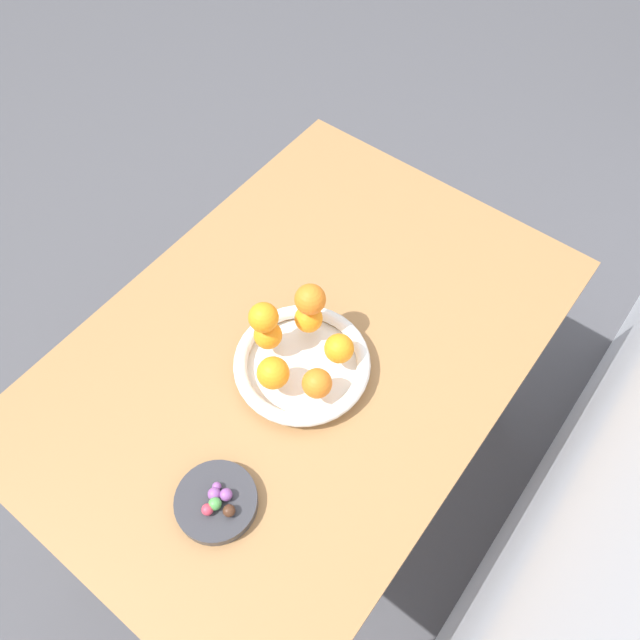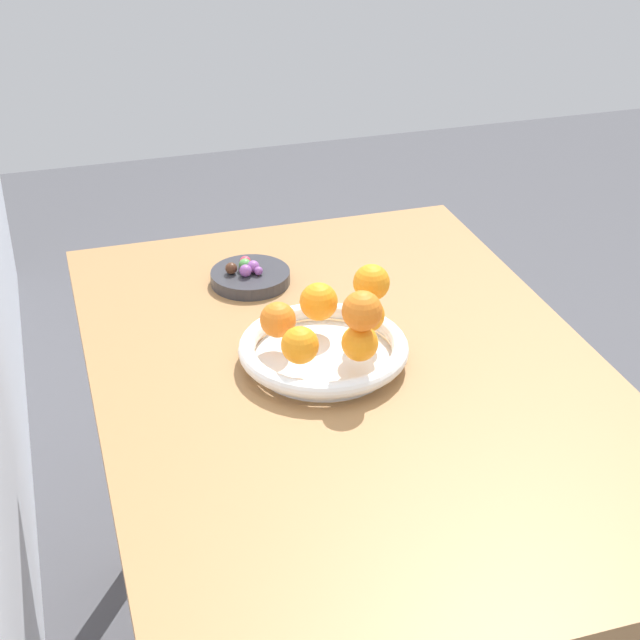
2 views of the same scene
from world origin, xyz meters
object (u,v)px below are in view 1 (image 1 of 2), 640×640
Objects in this scene: candy_ball_0 at (229,511)px; candy_ball_4 at (215,500)px; candy_ball_5 at (214,504)px; orange_0 at (310,319)px; orange_2 at (273,373)px; fruit_bowl at (302,364)px; orange_3 at (317,383)px; orange_1 at (268,335)px; candy_ball_3 at (207,509)px; candy_ball_2 at (214,494)px; candy_dish at (216,502)px; orange_6 at (264,317)px; orange_4 at (339,348)px; orange_5 at (309,298)px; candy_ball_7 at (215,504)px; candy_ball_6 at (217,487)px; dining_table at (302,367)px; candy_ball_1 at (226,495)px.

candy_ball_0 is 0.03m from candy_ball_4.
candy_ball_0 is 0.03m from candy_ball_5.
orange_2 reaches higher than orange_0.
orange_3 is (0.03, 0.06, 0.05)m from fruit_bowl.
orange_1 is 0.32m from candy_ball_3.
candy_dish is at bearing 46.13° from candy_ball_2.
orange_6 reaches higher than candy_ball_2.
orange_2 is at bearing -66.51° from orange_3.
orange_4 is at bearing 133.35° from fruit_bowl.
candy_dish is 2.39× the size of orange_5.
candy_ball_5 is 0.00m from candy_ball_7.
candy_ball_0 is 0.05m from candy_ball_6.
candy_ball_5 is (0.34, -0.00, -0.04)m from orange_4.
dining_table is at bearing 143.16° from orange_1.
candy_ball_4 is (0.28, 0.12, -0.09)m from orange_6.
orange_0 is 3.50× the size of candy_ball_6.
candy_ball_6 is 0.03m from candy_ball_7.
orange_5 is at bearing -136.43° from orange_3.
fruit_bowl is at bearing -171.91° from candy_ball_2.
orange_1 is 0.10m from orange_5.
candy_ball_7 reaches higher than candy_ball_5.
candy_ball_4 is (0.26, -0.01, -0.04)m from orange_3.
orange_5 is 0.39m from candy_ball_0.
orange_4 is 0.11m from orange_5.
orange_6 is (-0.00, -0.01, 0.05)m from orange_1.
candy_ball_2 is (0.27, 0.11, -0.03)m from orange_1.
orange_4 is 0.95× the size of orange_5.
candy_ball_7 reaches higher than candy_ball_0.
orange_2 reaches higher than candy_ball_3.
candy_ball_0 is (0.35, 0.11, -0.03)m from orange_0.
candy_ball_1 is at bearing 123.72° from candy_ball_2.
candy_ball_1 is 0.02m from candy_ball_5.
candy_dish is 2.33× the size of orange_2.
candy_ball_0 is at bearing 15.09° from fruit_bowl.
candy_dish is 6.98× the size of candy_ball_3.
fruit_bowl is 4.65× the size of orange_6.
candy_ball_3 is (0.02, -0.03, -0.00)m from candy_ball_0.
orange_2 is 0.24m from candy_ball_7.
orange_3 is 0.94× the size of orange_5.
orange_5 is at bearing -166.10° from candy_ball_7.
orange_5 reaches higher than candy_ball_1.
orange_6 reaches higher than orange_4.
orange_1 is 3.52× the size of candy_ball_4.
candy_ball_7 reaches higher than candy_dish.
orange_6 reaches higher than candy_ball_6.
orange_1 is 0.98× the size of orange_3.
candy_ball_5 is at bearing 175.29° from candy_ball_3.
orange_2 is 0.25m from candy_ball_3.
fruit_bowl is 0.09m from orange_0.
candy_dish is 6.34× the size of candy_ball_2.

